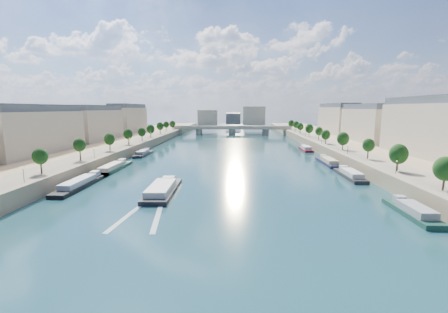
{
  "coord_description": "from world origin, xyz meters",
  "views": [
    {
      "loc": [
        4.25,
        -45.67,
        24.75
      ],
      "look_at": [
        -0.89,
        76.88,
        5.0
      ],
      "focal_mm": 24.0,
      "sensor_mm": 36.0,
      "label": 1
    }
  ],
  "objects": [
    {
      "name": "trees_left",
      "position": [
        -55.0,
        102.0,
        10.48
      ],
      "size": [
        4.8,
        268.8,
        8.26
      ],
      "color": "#382B1E",
      "rests_on": "ground"
    },
    {
      "name": "wake",
      "position": [
        -17.57,
        22.69,
        0.02
      ],
      "size": [
        10.76,
        26.0,
        0.04
      ],
      "color": "silver",
      "rests_on": "ground"
    },
    {
      "name": "buildings_right",
      "position": [
        85.0,
        112.0,
        16.45
      ],
      "size": [
        16.0,
        226.0,
        23.2
      ],
      "color": "beige",
      "rests_on": "ground"
    },
    {
      "name": "skyline",
      "position": [
        3.19,
        319.52,
        14.66
      ],
      "size": [
        79.0,
        42.0,
        22.0
      ],
      "color": "beige",
      "rests_on": "ground"
    },
    {
      "name": "moored_barges_right",
      "position": [
        45.5,
        55.47,
        0.84
      ],
      "size": [
        5.0,
        170.9,
        3.6
      ],
      "color": "black",
      "rests_on": "ground"
    },
    {
      "name": "lamps_left",
      "position": [
        -52.5,
        90.0,
        7.78
      ],
      "size": [
        0.36,
        200.36,
        4.28
      ],
      "color": "black",
      "rests_on": "ground"
    },
    {
      "name": "pave_left",
      "position": [
        -57.0,
        100.0,
        5.05
      ],
      "size": [
        14.0,
        520.0,
        0.1
      ],
      "primitive_type": "cube",
      "color": "gray",
      "rests_on": "quay_left"
    },
    {
      "name": "lamps_right",
      "position": [
        52.5,
        105.0,
        7.78
      ],
      "size": [
        0.36,
        200.36,
        4.28
      ],
      "color": "black",
      "rests_on": "ground"
    },
    {
      "name": "bridge",
      "position": [
        0.0,
        242.73,
        5.08
      ],
      "size": [
        112.0,
        12.0,
        8.15
      ],
      "color": "#C1B79E",
      "rests_on": "ground"
    },
    {
      "name": "tour_barge",
      "position": [
        -17.57,
        39.34,
        0.94
      ],
      "size": [
        8.2,
        26.07,
        3.65
      ],
      "rotation": [
        0.0,
        0.0,
        0.03
      ],
      "color": "black",
      "rests_on": "ground"
    },
    {
      "name": "moored_barges_left",
      "position": [
        -45.5,
        51.15,
        0.84
      ],
      "size": [
        5.0,
        152.24,
        3.6
      ],
      "color": "#191E37",
      "rests_on": "ground"
    },
    {
      "name": "quay_right",
      "position": [
        72.0,
        100.0,
        2.5
      ],
      "size": [
        44.0,
        520.0,
        5.0
      ],
      "primitive_type": "cube",
      "color": "#9E8460",
      "rests_on": "ground"
    },
    {
      "name": "pave_right",
      "position": [
        57.0,
        100.0,
        5.05
      ],
      "size": [
        14.0,
        520.0,
        0.1
      ],
      "primitive_type": "cube",
      "color": "gray",
      "rests_on": "quay_right"
    },
    {
      "name": "ground",
      "position": [
        0.0,
        100.0,
        0.0
      ],
      "size": [
        700.0,
        700.0,
        0.0
      ],
      "primitive_type": "plane",
      "color": "#0B2A32",
      "rests_on": "ground"
    },
    {
      "name": "trees_right",
      "position": [
        55.0,
        110.0,
        10.48
      ],
      "size": [
        4.8,
        268.8,
        8.26
      ],
      "color": "#382B1E",
      "rests_on": "ground"
    },
    {
      "name": "buildings_left",
      "position": [
        -85.0,
        112.0,
        16.45
      ],
      "size": [
        16.0,
        226.0,
        23.2
      ],
      "color": "beige",
      "rests_on": "ground"
    },
    {
      "name": "quay_left",
      "position": [
        -72.0,
        100.0,
        2.5
      ],
      "size": [
        44.0,
        520.0,
        5.0
      ],
      "primitive_type": "cube",
      "color": "#9E8460",
      "rests_on": "ground"
    }
  ]
}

